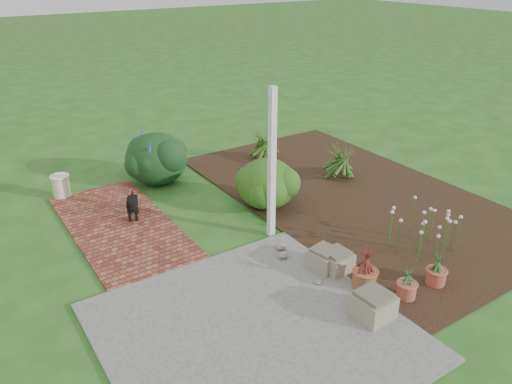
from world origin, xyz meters
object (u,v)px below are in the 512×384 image
black_dog (132,204)px  cream_ceramic_urn (61,186)px  stone_trough_near (373,306)px  evergreen_shrub (267,182)px

black_dog → cream_ceramic_urn: 1.83m
stone_trough_near → evergreen_shrub: (0.67, 3.37, 0.30)m
black_dog → evergreen_shrub: (2.26, -0.83, 0.16)m
black_dog → cream_ceramic_urn: black_dog is taller
stone_trough_near → black_dog: bearing=110.7°
stone_trough_near → black_dog: (-1.59, 4.19, 0.14)m
black_dog → evergreen_shrub: 2.41m
cream_ceramic_urn → stone_trough_near: bearing=-67.6°
black_dog → evergreen_shrub: evergreen_shrub is taller
black_dog → cream_ceramic_urn: bearing=139.7°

